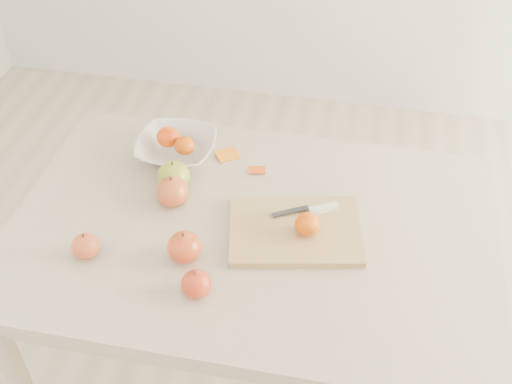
# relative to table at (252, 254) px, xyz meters

# --- Properties ---
(table) EXTENTS (1.20, 0.80, 0.75)m
(table) POSITION_rel_table_xyz_m (0.00, 0.00, 0.00)
(table) COLOR #C2AE93
(table) RESTS_ON ground
(cutting_board) EXTENTS (0.36, 0.29, 0.02)m
(cutting_board) POSITION_rel_table_xyz_m (0.11, -0.00, 0.11)
(cutting_board) COLOR tan
(cutting_board) RESTS_ON table
(board_tangerine) EXTENTS (0.06, 0.06, 0.05)m
(board_tangerine) POSITION_rel_table_xyz_m (0.14, -0.01, 0.14)
(board_tangerine) COLOR #E04707
(board_tangerine) RESTS_ON cutting_board
(fruit_bowl) EXTENTS (0.22, 0.22, 0.05)m
(fruit_bowl) POSITION_rel_table_xyz_m (-0.26, 0.24, 0.13)
(fruit_bowl) COLOR silver
(fruit_bowl) RESTS_ON table
(bowl_tangerine_near) EXTENTS (0.06, 0.06, 0.06)m
(bowl_tangerine_near) POSITION_rel_table_xyz_m (-0.29, 0.25, 0.15)
(bowl_tangerine_near) COLOR #CE4107
(bowl_tangerine_near) RESTS_ON fruit_bowl
(bowl_tangerine_far) EXTENTS (0.06, 0.06, 0.05)m
(bowl_tangerine_far) POSITION_rel_table_xyz_m (-0.23, 0.22, 0.15)
(bowl_tangerine_far) COLOR #C85307
(bowl_tangerine_far) RESTS_ON fruit_bowl
(orange_peel_a) EXTENTS (0.07, 0.07, 0.01)m
(orange_peel_a) POSITION_rel_table_xyz_m (-0.12, 0.26, 0.10)
(orange_peel_a) COLOR orange
(orange_peel_a) RESTS_ON table
(orange_peel_b) EXTENTS (0.05, 0.04, 0.01)m
(orange_peel_b) POSITION_rel_table_xyz_m (-0.03, 0.21, 0.10)
(orange_peel_b) COLOR #DA4A0F
(orange_peel_b) RESTS_ON table
(paring_knife) EXTENTS (0.16, 0.08, 0.01)m
(paring_knife) POSITION_rel_table_xyz_m (0.15, 0.07, 0.12)
(paring_knife) COLOR white
(paring_knife) RESTS_ON cutting_board
(apple_green) EXTENTS (0.09, 0.09, 0.08)m
(apple_green) POSITION_rel_table_xyz_m (-0.23, 0.10, 0.14)
(apple_green) COLOR #5E8511
(apple_green) RESTS_ON table
(apple_red_b) EXTENTS (0.08, 0.08, 0.08)m
(apple_red_b) POSITION_rel_table_xyz_m (-0.22, 0.04, 0.14)
(apple_red_b) COLOR #9F2D1C
(apple_red_b) RESTS_ON table
(apple_red_c) EXTENTS (0.08, 0.08, 0.07)m
(apple_red_c) POSITION_rel_table_xyz_m (-0.13, -0.13, 0.14)
(apple_red_c) COLOR maroon
(apple_red_c) RESTS_ON table
(apple_red_e) EXTENTS (0.07, 0.07, 0.06)m
(apple_red_e) POSITION_rel_table_xyz_m (-0.08, -0.23, 0.13)
(apple_red_e) COLOR maroon
(apple_red_e) RESTS_ON table
(apple_red_d) EXTENTS (0.07, 0.07, 0.06)m
(apple_red_d) POSITION_rel_table_xyz_m (-0.36, -0.17, 0.13)
(apple_red_d) COLOR #A61E25
(apple_red_d) RESTS_ON table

